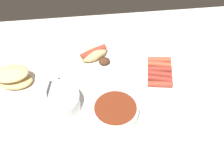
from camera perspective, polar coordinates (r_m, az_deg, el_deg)
ground_plane at (r=103.57cm, az=0.50°, el=-0.80°), size 120.00×90.00×3.00cm
plate_sausages at (r=106.55cm, az=9.69°, el=2.15°), size 23.47×23.47×3.30cm
bread_stack at (r=106.42cm, az=-19.63°, el=1.33°), size 13.86×9.62×7.20cm
bowl_coleslaw at (r=95.08cm, az=-11.08°, el=-3.50°), size 15.01×15.01×15.81cm
plate_hotdog_assembled at (r=110.76cm, az=-3.64°, el=5.52°), size 23.51×23.51×5.61cm
bowl_chili at (r=91.91cm, az=0.71°, el=-5.59°), size 15.46×15.46×4.66cm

